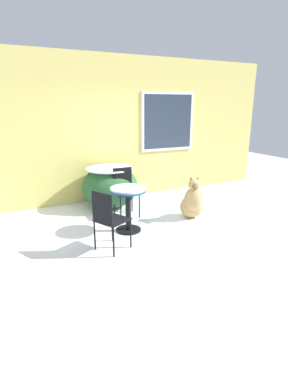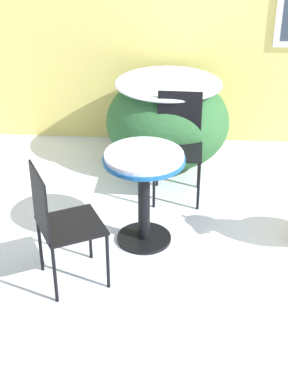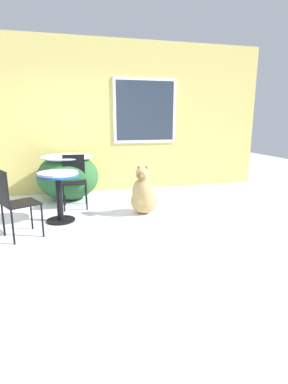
{
  "view_description": "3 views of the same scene",
  "coord_description": "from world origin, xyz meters",
  "px_view_note": "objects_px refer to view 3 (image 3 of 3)",
  "views": [
    {
      "loc": [
        -2.25,
        -4.04,
        2.05
      ],
      "look_at": [
        0.0,
        0.6,
        0.55
      ],
      "focal_mm": 28.0,
      "sensor_mm": 36.0,
      "label": 1
    },
    {
      "loc": [
        -0.21,
        -3.48,
        2.67
      ],
      "look_at": [
        -0.43,
        0.31,
        0.43
      ],
      "focal_mm": 55.0,
      "sensor_mm": 36.0,
      "label": 2
    },
    {
      "loc": [
        -0.28,
        -4.19,
        1.51
      ],
      "look_at": [
        0.89,
        0.38,
        0.36
      ],
      "focal_mm": 28.0,
      "sensor_mm": 36.0,
      "label": 3
    }
  ],
  "objects_px": {
    "patio_chair_near_table": "(74,178)",
    "dog": "(143,196)",
    "patio_table": "(58,185)",
    "patio_chair_far_side": "(15,200)"
  },
  "relations": [
    {
      "from": "patio_table",
      "to": "dog",
      "type": "xyz_separation_m",
      "value": [
        1.3,
        0.02,
        -0.25
      ]
    },
    {
      "from": "dog",
      "to": "patio_chair_near_table",
      "type": "bearing_deg",
      "value": 169.91
    },
    {
      "from": "patio_chair_near_table",
      "to": "dog",
      "type": "relative_size",
      "value": 1.12
    },
    {
      "from": "patio_chair_far_side",
      "to": "patio_chair_near_table",
      "type": "bearing_deg",
      "value": -58.15
    },
    {
      "from": "patio_table",
      "to": "patio_chair_far_side",
      "type": "bearing_deg",
      "value": -134.23
    },
    {
      "from": "patio_chair_near_table",
      "to": "dog",
      "type": "height_order",
      "value": "patio_chair_near_table"
    },
    {
      "from": "patio_chair_near_table",
      "to": "patio_chair_far_side",
      "type": "bearing_deg",
      "value": -119.41
    },
    {
      "from": "patio_chair_near_table",
      "to": "patio_chair_far_side",
      "type": "height_order",
      "value": "same"
    },
    {
      "from": "patio_table",
      "to": "patio_chair_near_table",
      "type": "bearing_deg",
      "value": 71.51
    },
    {
      "from": "patio_chair_near_table",
      "to": "patio_chair_far_side",
      "type": "relative_size",
      "value": 1.0
    }
  ]
}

